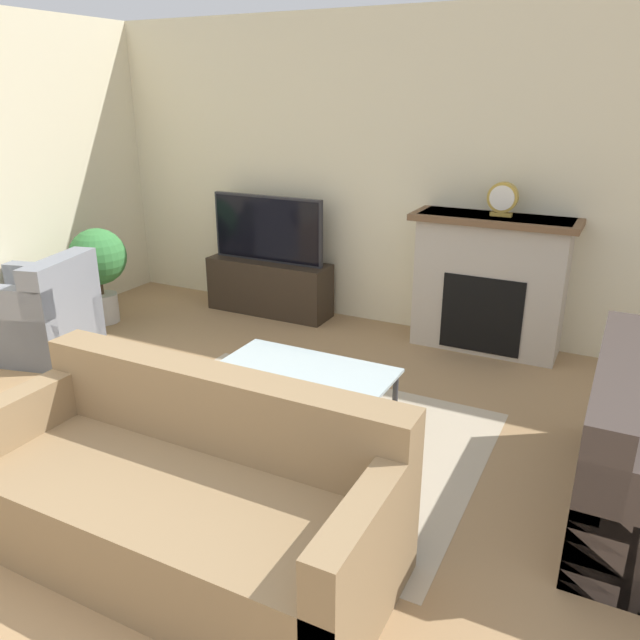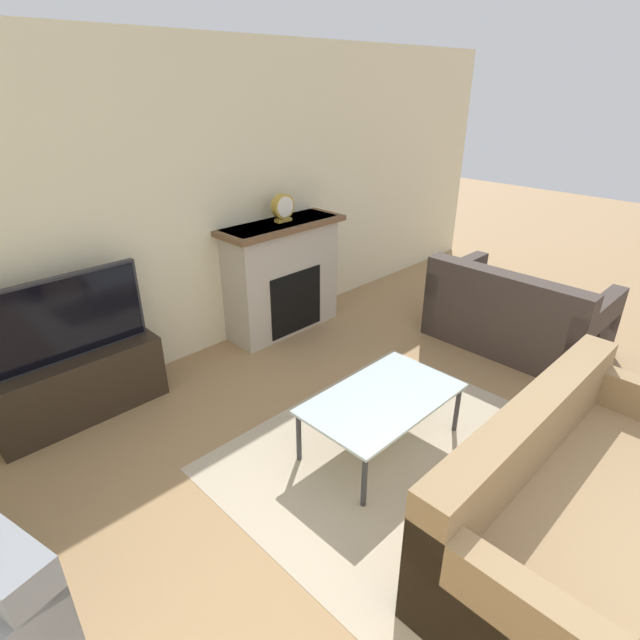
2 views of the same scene
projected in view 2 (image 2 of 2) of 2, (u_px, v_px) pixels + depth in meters
The scene contains 9 objects.
wall_back at pixel (183, 210), 4.24m from camera, with size 8.91×0.06×2.70m.
area_rug at pixel (397, 454), 3.48m from camera, with size 2.32×1.86×0.00m.
fireplace at pixel (282, 275), 4.98m from camera, with size 1.30×0.46×1.13m.
tv_stand at pixel (80, 387), 3.77m from camera, with size 1.23×0.36×0.52m.
tv at pixel (63, 319), 3.52m from camera, with size 1.14×0.05×0.62m.
couch_sectional at pixel (569, 504), 2.69m from camera, with size 2.00×0.87×0.82m.
couch_loveseat at pixel (515, 317), 4.81m from camera, with size 0.97×1.52×0.82m.
coffee_table at pixel (382, 401), 3.42m from camera, with size 1.12×0.66×0.40m.
mantel_clock at pixel (283, 207), 4.71m from camera, with size 0.23×0.07×0.26m.
Camera 2 is at (-2.14, 0.44, 2.36)m, focal length 28.00 mm.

